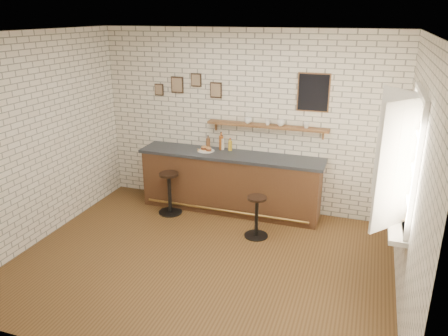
# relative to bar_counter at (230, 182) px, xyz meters

# --- Properties ---
(ground) EXTENTS (5.00, 5.00, 0.00)m
(ground) POSITION_rel_bar_counter_xyz_m (0.15, -1.70, -0.51)
(ground) COLOR brown
(ground) RESTS_ON ground
(bar_counter) EXTENTS (3.10, 0.65, 1.01)m
(bar_counter) POSITION_rel_bar_counter_xyz_m (0.00, 0.00, 0.00)
(bar_counter) COLOR #53341E
(bar_counter) RESTS_ON ground
(sandwich_plate) EXTENTS (0.28, 0.28, 0.01)m
(sandwich_plate) POSITION_rel_bar_counter_xyz_m (-0.44, 0.02, 0.51)
(sandwich_plate) COLOR white
(sandwich_plate) RESTS_ON bar_counter
(ciabatta_sandwich) EXTENTS (0.23, 0.17, 0.07)m
(ciabatta_sandwich) POSITION_rel_bar_counter_xyz_m (-0.43, 0.02, 0.55)
(ciabatta_sandwich) COLOR tan
(ciabatta_sandwich) RESTS_ON sandwich_plate
(potato_chips) EXTENTS (0.26, 0.19, 0.00)m
(potato_chips) POSITION_rel_bar_counter_xyz_m (-0.45, 0.02, 0.52)
(potato_chips) COLOR #CB9247
(potato_chips) RESTS_ON sandwich_plate
(bitters_bottle_brown) EXTENTS (0.07, 0.07, 0.23)m
(bitters_bottle_brown) POSITION_rel_bar_counter_xyz_m (-0.46, 0.18, 0.60)
(bitters_bottle_brown) COLOR brown
(bitters_bottle_brown) RESTS_ON bar_counter
(bitters_bottle_white) EXTENTS (0.07, 0.07, 0.25)m
(bitters_bottle_white) POSITION_rel_bar_counter_xyz_m (-0.21, 0.18, 0.61)
(bitters_bottle_white) COLOR beige
(bitters_bottle_white) RESTS_ON bar_counter
(bitters_bottle_amber) EXTENTS (0.07, 0.07, 0.31)m
(bitters_bottle_amber) POSITION_rel_bar_counter_xyz_m (-0.23, 0.18, 0.63)
(bitters_bottle_amber) COLOR #974A18
(bitters_bottle_amber) RESTS_ON bar_counter
(condiment_bottle_yellow) EXTENTS (0.07, 0.07, 0.21)m
(condiment_bottle_yellow) POSITION_rel_bar_counter_xyz_m (-0.07, 0.18, 0.59)
(condiment_bottle_yellow) COLOR gold
(condiment_bottle_yellow) RESTS_ON bar_counter
(bar_stool_left) EXTENTS (0.40, 0.40, 0.72)m
(bar_stool_left) POSITION_rel_bar_counter_xyz_m (-0.92, -0.45, -0.12)
(bar_stool_left) COLOR black
(bar_stool_left) RESTS_ON ground
(bar_stool_right) EXTENTS (0.36, 0.36, 0.65)m
(bar_stool_right) POSITION_rel_bar_counter_xyz_m (0.67, -0.77, -0.16)
(bar_stool_right) COLOR black
(bar_stool_right) RESTS_ON ground
(wall_shelf) EXTENTS (2.00, 0.18, 0.18)m
(wall_shelf) POSITION_rel_bar_counter_xyz_m (0.55, 0.20, 0.97)
(wall_shelf) COLOR brown
(wall_shelf) RESTS_ON ground
(shelf_cup_a) EXTENTS (0.12, 0.12, 0.10)m
(shelf_cup_a) POSITION_rel_bar_counter_xyz_m (0.23, 0.20, 1.04)
(shelf_cup_a) COLOR white
(shelf_cup_a) RESTS_ON wall_shelf
(shelf_cup_b) EXTENTS (0.13, 0.13, 0.09)m
(shelf_cup_b) POSITION_rel_bar_counter_xyz_m (0.56, 0.20, 1.04)
(shelf_cup_b) COLOR white
(shelf_cup_b) RESTS_ON wall_shelf
(shelf_cup_c) EXTENTS (0.16, 0.16, 0.10)m
(shelf_cup_c) POSITION_rel_bar_counter_xyz_m (0.78, 0.20, 1.04)
(shelf_cup_c) COLOR white
(shelf_cup_c) RESTS_ON wall_shelf
(shelf_cup_d) EXTENTS (0.10, 0.10, 0.09)m
(shelf_cup_d) POSITION_rel_bar_counter_xyz_m (1.18, 0.20, 1.04)
(shelf_cup_d) COLOR white
(shelf_cup_d) RESTS_ON wall_shelf
(back_wall_decor) EXTENTS (2.96, 0.02, 0.56)m
(back_wall_decor) POSITION_rel_bar_counter_xyz_m (0.38, 0.28, 1.54)
(back_wall_decor) COLOR black
(back_wall_decor) RESTS_ON ground
(window_sill) EXTENTS (0.20, 1.35, 0.06)m
(window_sill) POSITION_rel_bar_counter_xyz_m (2.55, -1.40, 0.39)
(window_sill) COLOR white
(window_sill) RESTS_ON ground
(casement_window) EXTENTS (0.40, 1.30, 1.56)m
(casement_window) POSITION_rel_bar_counter_xyz_m (2.51, -1.40, 1.14)
(casement_window) COLOR white
(casement_window) RESTS_ON ground
(book_lower) EXTENTS (0.24, 0.28, 0.02)m
(book_lower) POSITION_rel_bar_counter_xyz_m (2.53, -1.47, 0.43)
(book_lower) COLOR tan
(book_lower) RESTS_ON window_sill
(book_upper) EXTENTS (0.20, 0.24, 0.02)m
(book_upper) POSITION_rel_bar_counter_xyz_m (2.53, -1.46, 0.45)
(book_upper) COLOR tan
(book_upper) RESTS_ON book_lower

